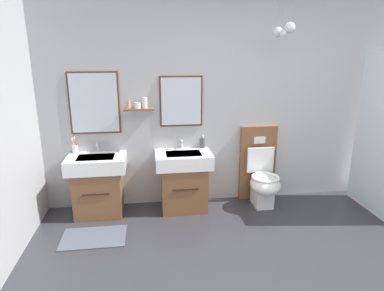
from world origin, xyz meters
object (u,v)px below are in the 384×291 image
(toothbrush_cup, at_px, (75,149))
(toilet, at_px, (261,176))
(soap_dispenser, at_px, (203,143))
(vanity_sink_left, at_px, (98,183))
(vanity_sink_right, at_px, (183,179))

(toothbrush_cup, bearing_deg, toilet, -3.96)
(toilet, relative_size, toothbrush_cup, 4.84)
(toilet, distance_m, soap_dispenser, 0.87)
(vanity_sink_left, height_order, toilet, toilet)
(vanity_sink_right, distance_m, toothbrush_cup, 1.37)
(vanity_sink_left, height_order, vanity_sink_right, same)
(vanity_sink_left, relative_size, toilet, 0.74)
(toilet, height_order, soap_dispenser, toilet)
(vanity_sink_left, bearing_deg, soap_dispenser, 7.62)
(soap_dispenser, bearing_deg, vanity_sink_left, -172.38)
(vanity_sink_left, xyz_separation_m, toothbrush_cup, (-0.26, 0.17, 0.40))
(vanity_sink_right, xyz_separation_m, toothbrush_cup, (-1.31, 0.17, 0.40))
(toothbrush_cup, xyz_separation_m, soap_dispenser, (1.58, 0.01, 0.02))
(vanity_sink_left, xyz_separation_m, vanity_sink_right, (1.04, 0.00, 0.00))
(vanity_sink_right, distance_m, soap_dispenser, 0.53)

